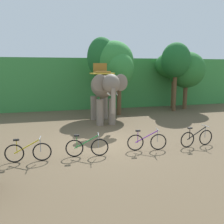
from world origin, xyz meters
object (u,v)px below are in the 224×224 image
object	(u,v)px
bike_yellow	(28,152)
bike_green	(87,147)
tree_center_left	(186,70)
tree_right	(174,65)
tree_left	(176,61)
tree_far_left	(119,70)
tree_center_right	(102,59)
bike_purple	(147,142)
tree_far_right	(114,61)
elephant	(104,89)
bike_black	(197,138)

from	to	relation	value
bike_yellow	bike_green	size ratio (longest dim) A/B	1.01
tree_center_left	tree_right	bearing A→B (deg)	142.84
tree_left	tree_right	bearing A→B (deg)	66.04
tree_far_left	tree_center_right	bearing A→B (deg)	136.54
tree_right	bike_purple	distance (m)	12.12
tree_far_right	elephant	xyz separation A→B (m)	(-1.51, -3.08, -1.79)
tree_center_right	bike_green	xyz separation A→B (m)	(-2.63, -8.98, -3.77)
tree_far_left	elephant	size ratio (longest dim) A/B	1.12
tree_center_right	bike_purple	size ratio (longest dim) A/B	3.38
tree_center_right	tree_far_right	xyz separation A→B (m)	(0.88, -0.22, -0.16)
bike_yellow	bike_green	world-z (taller)	same
elephant	bike_purple	xyz separation A→B (m)	(0.58, -5.62, -1.82)
tree_left	bike_black	world-z (taller)	tree_left
bike_yellow	bike_black	xyz separation A→B (m)	(7.20, -0.02, 0.00)
elephant	bike_yellow	xyz separation A→B (m)	(-4.23, -5.66, -1.82)
bike_green	tree_left	bearing A→B (deg)	44.82
tree_center_right	tree_right	distance (m)	6.52
elephant	bike_yellow	size ratio (longest dim) A/B	2.43
tree_left	tree_center_left	bearing A→B (deg)	24.02
tree_center_right	elephant	xyz separation A→B (m)	(-0.62, -3.31, -1.96)
tree_right	bike_green	size ratio (longest dim) A/B	2.85
bike_black	tree_far_right	bearing A→B (deg)	99.47
bike_yellow	bike_purple	size ratio (longest dim) A/B	1.01
tree_left	tree_right	world-z (taller)	tree_left
tree_center_left	elephant	bearing A→B (deg)	-156.58
elephant	tree_left	bearing A→B (deg)	23.29
tree_center_right	tree_far_right	bearing A→B (deg)	-14.05
tree_far_left	tree_center_left	distance (m)	6.32
tree_far_left	bike_black	distance (m)	8.60
tree_far_right	bike_purple	world-z (taller)	tree_far_right
tree_far_right	bike_purple	size ratio (longest dim) A/B	3.23
tree_right	tree_center_left	distance (m)	1.12
tree_right	bike_yellow	distance (m)	15.28
tree_left	elephant	bearing A→B (deg)	-156.71
tree_right	bike_yellow	xyz separation A→B (m)	(-11.32, -9.71, -3.32)
tree_center_left	bike_black	distance (m)	10.76
elephant	tree_right	bearing A→B (deg)	29.78
bike_black	elephant	bearing A→B (deg)	117.59
bike_green	bike_purple	world-z (taller)	same
tree_center_right	bike_black	world-z (taller)	tree_center_right
tree_far_right	bike_black	size ratio (longest dim) A/B	3.20
tree_far_right	bike_green	distance (m)	10.10
bike_green	bike_purple	xyz separation A→B (m)	(2.59, 0.06, 0.00)
tree_center_right	bike_green	size ratio (longest dim) A/B	3.37
tree_center_right	bike_yellow	distance (m)	10.87
tree_far_left	bike_black	bearing A→B (deg)	-80.92
tree_left	tree_center_right	bearing A→B (deg)	175.24
tree_far_left	bike_yellow	world-z (taller)	tree_far_left
bike_black	bike_green	bearing A→B (deg)	179.94
tree_far_right	bike_yellow	xyz separation A→B (m)	(-5.74, -8.74, -3.61)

